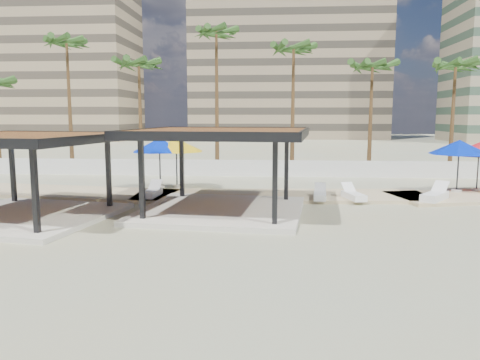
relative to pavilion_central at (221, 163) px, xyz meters
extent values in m
plane|color=tan|center=(0.77, -2.72, -2.31)|extent=(200.00, 200.00, 0.00)
cube|color=#C6B284|center=(-11.23, 4.78, -2.25)|extent=(16.40, 6.19, 0.24)
cube|color=#C6B284|center=(2.77, 4.28, -2.25)|extent=(16.24, 5.11, 0.24)
cube|color=silver|center=(0.77, 13.28, -1.71)|extent=(56.00, 0.30, 1.20)
cube|color=#937F60|center=(-41.23, 65.28, 12.69)|extent=(34.00, 16.00, 30.00)
cube|color=#847259|center=(4.77, 75.28, 11.69)|extent=(38.00, 16.00, 28.00)
cube|color=beige|center=(0.00, 0.00, -2.20)|extent=(8.00, 8.00, 0.22)
cube|color=black|center=(-3.03, -2.46, -0.44)|extent=(0.22, 0.22, 3.31)
cube|color=black|center=(-2.46, 3.03, -0.44)|extent=(0.22, 0.22, 3.31)
cube|color=black|center=(2.46, -3.03, -0.44)|extent=(0.22, 0.22, 3.31)
cube|color=black|center=(3.03, 2.46, -0.44)|extent=(0.22, 0.22, 3.31)
cube|color=brown|center=(0.00, 0.00, 1.38)|extent=(8.24, 8.24, 0.31)
cube|color=black|center=(-0.39, -3.73, 1.38)|extent=(7.59, 0.92, 0.38)
cube|color=black|center=(0.39, 3.73, 1.38)|extent=(7.59, 0.92, 0.38)
cube|color=black|center=(-3.73, 0.39, 1.38)|extent=(0.92, 7.59, 0.38)
cube|color=black|center=(3.73, -0.39, 1.38)|extent=(0.92, 7.59, 0.38)
cube|color=beige|center=(-8.41, -2.04, -2.21)|extent=(7.99, 7.99, 0.21)
cube|color=black|center=(-10.59, 0.99, -0.52)|extent=(0.22, 0.22, 3.16)
cube|color=black|center=(-6.23, -5.06, -0.52)|extent=(0.22, 0.22, 3.16)
cube|color=black|center=(-5.38, 0.14, -0.52)|extent=(0.22, 0.22, 3.16)
cube|color=brown|center=(-8.41, -2.04, 1.21)|extent=(8.23, 8.23, 0.30)
cube|color=black|center=(-7.83, 1.50, 1.21)|extent=(7.20, 1.29, 0.36)
cube|color=black|center=(-4.87, -2.61, 1.21)|extent=(1.29, 7.20, 0.36)
cylinder|color=beige|center=(-3.48, 6.48, -2.06)|extent=(0.57, 0.57, 0.14)
cylinder|color=#262628|center=(-3.48, 6.48, -0.76)|extent=(0.08, 0.08, 2.75)
cone|color=gold|center=(-3.48, 6.48, 0.42)|extent=(4.14, 4.14, 0.80)
cylinder|color=beige|center=(14.02, 6.31, -2.07)|extent=(0.54, 0.54, 0.13)
cylinder|color=#262628|center=(14.02, 6.31, -0.83)|extent=(0.08, 0.08, 2.61)
cone|color=red|center=(14.02, 6.31, 0.29)|extent=(3.37, 3.37, 0.76)
cylinder|color=beige|center=(12.74, 5.85, -2.06)|extent=(0.57, 0.57, 0.14)
cylinder|color=#262628|center=(12.74, 5.85, -0.76)|extent=(0.08, 0.08, 2.74)
cone|color=#0020B7|center=(12.74, 5.85, 0.41)|extent=(4.27, 4.27, 0.80)
cylinder|color=beige|center=(-4.44, 6.23, -2.06)|extent=(0.57, 0.57, 0.14)
cylinder|color=#262628|center=(-4.44, 6.23, -0.76)|extent=(0.08, 0.08, 2.75)
cone|color=#0020B7|center=(-4.44, 6.23, 0.43)|extent=(3.66, 3.66, 0.80)
cube|color=white|center=(-4.14, 3.08, -2.00)|extent=(0.77, 1.98, 0.27)
cube|color=white|center=(-4.14, 3.08, -1.83)|extent=(0.77, 1.98, 0.06)
cube|color=white|center=(-4.11, 3.84, -1.59)|extent=(0.67, 0.70, 0.50)
cube|color=white|center=(4.80, 3.08, -2.01)|extent=(0.79, 1.84, 0.25)
cube|color=white|center=(4.80, 3.08, -1.86)|extent=(0.79, 1.84, 0.05)
cube|color=white|center=(4.87, 3.77, -1.64)|extent=(0.65, 0.67, 0.45)
cube|color=white|center=(6.54, 3.08, -2.00)|extent=(1.11, 1.98, 0.26)
cube|color=white|center=(6.54, 3.08, -1.84)|extent=(1.11, 1.98, 0.06)
cube|color=white|center=(6.36, 3.79, -1.62)|extent=(0.76, 0.78, 0.48)
cube|color=white|center=(10.61, 3.08, -1.98)|extent=(1.92, 2.23, 0.31)
cube|color=white|center=(10.61, 3.08, -1.79)|extent=(1.92, 2.23, 0.07)
cube|color=white|center=(11.12, 3.77, -1.53)|extent=(1.03, 1.04, 0.56)
cone|color=brown|center=(-14.23, 15.98, 2.92)|extent=(0.36, 0.36, 10.47)
ellipsoid|color=#284D1B|center=(-14.23, 15.98, 7.91)|extent=(3.00, 3.00, 1.80)
cone|color=brown|center=(-8.23, 15.38, 2.02)|extent=(0.36, 0.36, 8.66)
ellipsoid|color=#284D1B|center=(-8.23, 15.38, 6.10)|extent=(3.00, 3.00, 1.80)
cone|color=brown|center=(-2.23, 16.18, 3.22)|extent=(0.36, 0.36, 11.07)
ellipsoid|color=#284D1B|center=(-2.23, 16.18, 8.50)|extent=(3.00, 3.00, 1.80)
cone|color=brown|center=(3.77, 15.68, 2.55)|extent=(0.36, 0.36, 9.72)
ellipsoid|color=#284D1B|center=(3.77, 15.68, 7.16)|extent=(3.00, 3.00, 1.80)
cone|color=brown|center=(9.77, 15.88, 1.88)|extent=(0.36, 0.36, 8.39)
ellipsoid|color=#284D1B|center=(9.77, 15.88, 5.83)|extent=(3.00, 3.00, 1.80)
cone|color=brown|center=(15.77, 15.48, 1.86)|extent=(0.36, 0.36, 8.34)
ellipsoid|color=#284D1B|center=(15.77, 15.48, 5.78)|extent=(3.00, 3.00, 1.80)
camera|label=1|loc=(2.47, -21.19, 2.15)|focal=35.00mm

